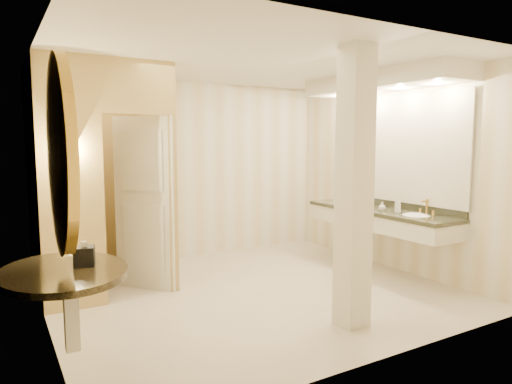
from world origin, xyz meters
The scene contains 16 objects.
floor centered at (0.00, 0.00, 0.00)m, with size 4.50×4.50×0.00m, color beige.
ceiling centered at (0.00, 0.00, 2.70)m, with size 4.50×4.50×0.00m, color silver.
wall_back centered at (0.00, 2.00, 1.35)m, with size 4.50×0.02×2.70m, color beige.
wall_front centered at (0.00, -2.00, 1.35)m, with size 4.50×0.02×2.70m, color beige.
wall_left centered at (-2.25, 0.00, 1.35)m, with size 0.02×4.00×2.70m, color beige.
wall_right centered at (2.25, 0.00, 1.35)m, with size 0.02×4.00×2.70m, color beige.
toilet_closet centered at (-1.14, 0.96, 1.39)m, with size 1.50×1.55×2.70m.
wall_sconce centered at (-1.93, 0.43, 1.73)m, with size 0.14×0.14×0.42m.
vanity centered at (1.98, -0.09, 1.63)m, with size 0.75×2.49×2.09m.
console_shelf centered at (-2.21, -1.09, 1.35)m, with size 1.12×1.12×2.01m.
pillar centered at (0.35, -1.32, 1.35)m, with size 0.27×0.27×2.70m, color beige.
tissue_box centered at (-2.08, -1.06, 0.95)m, with size 0.14×0.14×0.14m, color black.
toilet centered at (-1.66, 1.75, 0.34)m, with size 0.38×0.66×0.68m, color white.
soap_bottle_a centered at (1.88, 0.17, 0.94)m, with size 0.06×0.06×0.13m, color beige.
soap_bottle_b centered at (1.85, -0.23, 0.93)m, with size 0.09×0.09×0.12m, color silver.
soap_bottle_c centered at (1.90, -0.45, 0.98)m, with size 0.08×0.08×0.22m, color #C6B28C.
Camera 1 is at (-2.65, -4.59, 1.80)m, focal length 32.00 mm.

